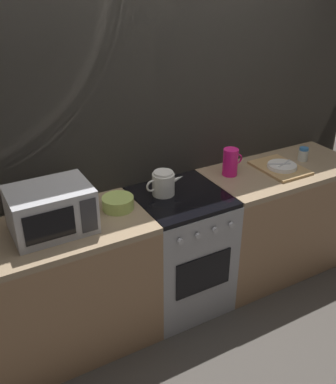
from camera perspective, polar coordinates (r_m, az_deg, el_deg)
name	(u,v)px	position (r m, az deg, el deg)	size (l,w,h in m)	color
ground_plane	(179,299)	(3.46, 1.48, -13.67)	(8.00, 8.00, 0.00)	#47423D
back_wall	(158,138)	(3.08, -1.34, 7.01)	(3.60, 0.05, 2.40)	#A39989
counter_left	(57,292)	(2.92, -14.18, -12.37)	(1.20, 0.60, 0.90)	#997251
stove_unit	(180,251)	(3.18, 1.59, -7.60)	(0.60, 0.63, 0.90)	#9E9EA3
counter_right	(276,219)	(3.65, 13.82, -3.36)	(1.20, 0.60, 0.90)	#997251
microwave	(51,209)	(2.59, -14.91, -2.20)	(0.46, 0.35, 0.27)	#B2B2B7
kettle	(163,183)	(2.92, -0.59, 1.14)	(0.28, 0.15, 0.17)	white
mixing_bowl	(118,203)	(2.79, -6.50, -1.40)	(0.20, 0.20, 0.08)	#B7D166
pitcher	(231,162)	(3.22, 8.09, 3.86)	(0.16, 0.11, 0.20)	#E5197A
dish_pile	(281,167)	(3.41, 14.36, 3.13)	(0.30, 0.40, 0.06)	tan
spice_jar	(303,154)	(3.61, 17.09, 4.71)	(0.08, 0.08, 0.10)	silver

